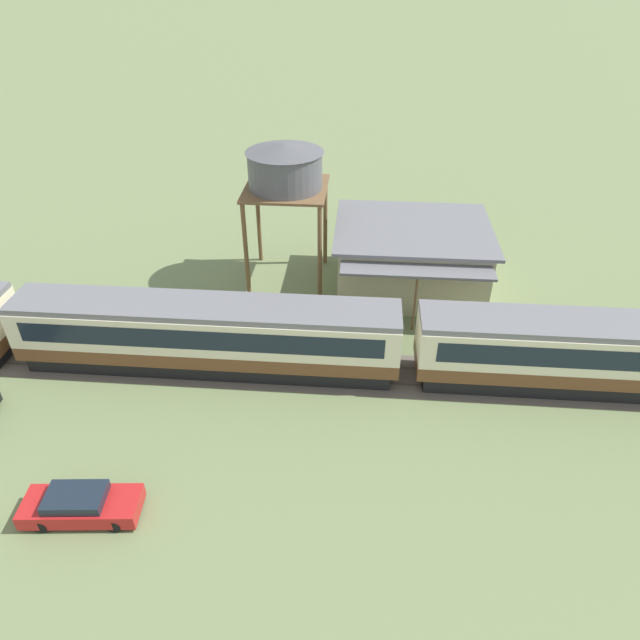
% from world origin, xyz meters
% --- Properties ---
extents(ground_plane, '(600.00, 600.00, 0.00)m').
position_xyz_m(ground_plane, '(0.00, 0.00, 0.00)').
color(ground_plane, '#707F51').
extents(passenger_train, '(62.58, 2.99, 4.03)m').
position_xyz_m(passenger_train, '(6.05, 0.07, 2.24)').
color(passenger_train, brown).
rests_on(passenger_train, ground_plane).
extents(railway_track, '(120.71, 3.60, 0.04)m').
position_xyz_m(railway_track, '(1.84, 0.07, 0.01)').
color(railway_track, '#665B51').
rests_on(railway_track, ground_plane).
extents(station_building, '(9.89, 9.44, 4.27)m').
position_xyz_m(station_building, '(16.93, 9.61, 2.16)').
color(station_building, beige).
rests_on(station_building, ground_plane).
extents(water_tower, '(5.16, 5.16, 9.19)m').
position_xyz_m(water_tower, '(8.80, 10.10, 7.60)').
color(water_tower, brown).
rests_on(water_tower, ground_plane).
extents(parked_car_red, '(4.80, 2.16, 1.27)m').
position_xyz_m(parked_car_red, '(2.91, -9.81, 0.61)').
color(parked_car_red, red).
rests_on(parked_car_red, ground_plane).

